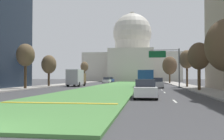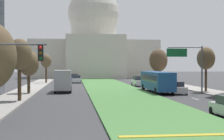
{
  "view_description": "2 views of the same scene",
  "coord_description": "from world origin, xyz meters",
  "px_view_note": "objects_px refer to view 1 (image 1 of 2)",
  "views": [
    {
      "loc": [
        5.68,
        -7.39,
        1.89
      ],
      "look_at": [
        -2.02,
        49.59,
        3.38
      ],
      "focal_mm": 40.61,
      "sensor_mm": 36.0,
      "label": 1
    },
    {
      "loc": [
        -6.25,
        -9.22,
        3.99
      ],
      "look_at": [
        0.01,
        46.16,
        3.11
      ],
      "focal_mm": 54.54,
      "sensor_mm": 36.0,
      "label": 2
    }
  ],
  "objects_px": {
    "sedan_far_horizon": "(107,80)",
    "sedan_very_far": "(110,80)",
    "overhead_guide_sign": "(168,60)",
    "street_tree_left_far": "(49,65)",
    "capitol_building": "(132,55)",
    "street_tree_left_distant": "(84,67)",
    "sedan_midblock": "(158,83)",
    "city_bus": "(146,77)",
    "box_truck_delivery": "(76,78)",
    "street_tree_left_mid": "(26,55)",
    "street_tree_right_mid": "(199,56)",
    "sedan_distant": "(146,81)",
    "street_tree_right_far": "(187,60)",
    "sedan_lead_stopped": "(145,89)",
    "street_tree_right_distant": "(170,66)"
  },
  "relations": [
    {
      "from": "sedan_far_horizon",
      "to": "street_tree_left_distant",
      "type": "bearing_deg",
      "value": -172.39
    },
    {
      "from": "street_tree_left_far",
      "to": "box_truck_delivery",
      "type": "bearing_deg",
      "value": 29.1
    },
    {
      "from": "sedan_far_horizon",
      "to": "street_tree_right_mid",
      "type": "bearing_deg",
      "value": -64.79
    },
    {
      "from": "overhead_guide_sign",
      "to": "street_tree_left_far",
      "type": "distance_m",
      "value": 21.73
    },
    {
      "from": "overhead_guide_sign",
      "to": "street_tree_left_distant",
      "type": "xyz_separation_m",
      "value": [
        -21.35,
        29.16,
        0.06
      ]
    },
    {
      "from": "overhead_guide_sign",
      "to": "capitol_building",
      "type": "bearing_deg",
      "value": 98.55
    },
    {
      "from": "street_tree_right_far",
      "to": "sedan_very_far",
      "type": "xyz_separation_m",
      "value": [
        -18.72,
        37.2,
        -4.03
      ]
    },
    {
      "from": "sedan_lead_stopped",
      "to": "city_bus",
      "type": "relative_size",
      "value": 0.42
    },
    {
      "from": "street_tree_right_far",
      "to": "sedan_midblock",
      "type": "height_order",
      "value": "street_tree_right_far"
    },
    {
      "from": "street_tree_right_mid",
      "to": "street_tree_right_distant",
      "type": "distance_m",
      "value": 36.21
    },
    {
      "from": "sedan_distant",
      "to": "street_tree_left_far",
      "type": "bearing_deg",
      "value": -140.47
    },
    {
      "from": "sedan_distant",
      "to": "sedan_very_far",
      "type": "distance_m",
      "value": 25.42
    },
    {
      "from": "sedan_very_far",
      "to": "street_tree_left_distant",
      "type": "bearing_deg",
      "value": -119.34
    },
    {
      "from": "street_tree_left_mid",
      "to": "street_tree_left_distant",
      "type": "xyz_separation_m",
      "value": [
        -0.08,
        36.41,
        -0.33
      ]
    },
    {
      "from": "capitol_building",
      "to": "sedan_very_far",
      "type": "relative_size",
      "value": 8.83
    },
    {
      "from": "box_truck_delivery",
      "to": "sedan_midblock",
      "type": "bearing_deg",
      "value": -17.93
    },
    {
      "from": "sedan_distant",
      "to": "sedan_far_horizon",
      "type": "xyz_separation_m",
      "value": [
        -11.27,
        12.61,
        -0.07
      ]
    },
    {
      "from": "box_truck_delivery",
      "to": "street_tree_right_distant",
      "type": "bearing_deg",
      "value": 48.82
    },
    {
      "from": "street_tree_left_mid",
      "to": "sedan_distant",
      "type": "xyz_separation_m",
      "value": [
        17.66,
        24.66,
        -4.14
      ]
    },
    {
      "from": "overhead_guide_sign",
      "to": "box_truck_delivery",
      "type": "xyz_separation_m",
      "value": [
        -17.02,
        5.12,
        -2.94
      ]
    },
    {
      "from": "street_tree_right_mid",
      "to": "sedan_very_far",
      "type": "distance_m",
      "value": 52.0
    },
    {
      "from": "sedan_far_horizon",
      "to": "sedan_very_far",
      "type": "relative_size",
      "value": 1.04
    },
    {
      "from": "sedan_midblock",
      "to": "city_bus",
      "type": "xyz_separation_m",
      "value": [
        -1.98,
        3.07,
        0.97
      ]
    },
    {
      "from": "street_tree_right_mid",
      "to": "sedan_distant",
      "type": "relative_size",
      "value": 1.35
    },
    {
      "from": "sedan_very_far",
      "to": "street_tree_left_far",
      "type": "bearing_deg",
      "value": -99.58
    },
    {
      "from": "street_tree_left_distant",
      "to": "box_truck_delivery",
      "type": "distance_m",
      "value": 24.61
    },
    {
      "from": "sedan_lead_stopped",
      "to": "box_truck_delivery",
      "type": "relative_size",
      "value": 0.73
    },
    {
      "from": "capitol_building",
      "to": "street_tree_right_mid",
      "type": "xyz_separation_m",
      "value": [
        12.5,
        -70.06,
        -6.12
      ]
    },
    {
      "from": "street_tree_left_mid",
      "to": "capitol_building",
      "type": "bearing_deg",
      "value": 80.11
    },
    {
      "from": "street_tree_right_far",
      "to": "sedan_far_horizon",
      "type": "relative_size",
      "value": 1.45
    },
    {
      "from": "capitol_building",
      "to": "street_tree_right_mid",
      "type": "relative_size",
      "value": 6.05
    },
    {
      "from": "street_tree_left_far",
      "to": "sedan_very_far",
      "type": "relative_size",
      "value": 1.36
    },
    {
      "from": "overhead_guide_sign",
      "to": "street_tree_left_far",
      "type": "bearing_deg",
      "value": 173.14
    },
    {
      "from": "street_tree_right_far",
      "to": "sedan_lead_stopped",
      "type": "relative_size",
      "value": 1.4
    },
    {
      "from": "street_tree_left_far",
      "to": "sedan_lead_stopped",
      "type": "bearing_deg",
      "value": -51.85
    },
    {
      "from": "capitol_building",
      "to": "street_tree_right_mid",
      "type": "distance_m",
      "value": 71.43
    },
    {
      "from": "overhead_guide_sign",
      "to": "sedan_far_horizon",
      "type": "relative_size",
      "value": 1.44
    },
    {
      "from": "street_tree_left_mid",
      "to": "city_bus",
      "type": "bearing_deg",
      "value": 30.75
    },
    {
      "from": "city_bus",
      "to": "street_tree_left_far",
      "type": "bearing_deg",
      "value": -177.97
    },
    {
      "from": "street_tree_left_distant",
      "to": "street_tree_right_distant",
      "type": "xyz_separation_m",
      "value": [
        24.12,
        -1.41,
        0.21
      ]
    },
    {
      "from": "sedan_lead_stopped",
      "to": "sedan_distant",
      "type": "xyz_separation_m",
      "value": [
        0.06,
        37.61,
        0.08
      ]
    },
    {
      "from": "street_tree_left_mid",
      "to": "sedan_very_far",
      "type": "height_order",
      "value": "street_tree_left_mid"
    },
    {
      "from": "street_tree_right_mid",
      "to": "sedan_far_horizon",
      "type": "relative_size",
      "value": 1.41
    },
    {
      "from": "capitol_building",
      "to": "street_tree_left_far",
      "type": "bearing_deg",
      "value": -101.78
    },
    {
      "from": "street_tree_left_mid",
      "to": "city_bus",
      "type": "distance_m",
      "value": 20.74
    },
    {
      "from": "box_truck_delivery",
      "to": "city_bus",
      "type": "xyz_separation_m",
      "value": [
        13.36,
        -1.89,
        0.09
      ]
    },
    {
      "from": "sedan_distant",
      "to": "box_truck_delivery",
      "type": "distance_m",
      "value": 18.22
    },
    {
      "from": "sedan_far_horizon",
      "to": "street_tree_left_far",
      "type": "bearing_deg",
      "value": -103.7
    },
    {
      "from": "sedan_far_horizon",
      "to": "street_tree_right_far",
      "type": "bearing_deg",
      "value": -56.01
    },
    {
      "from": "sedan_far_horizon",
      "to": "box_truck_delivery",
      "type": "distance_m",
      "value": 25.01
    }
  ]
}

